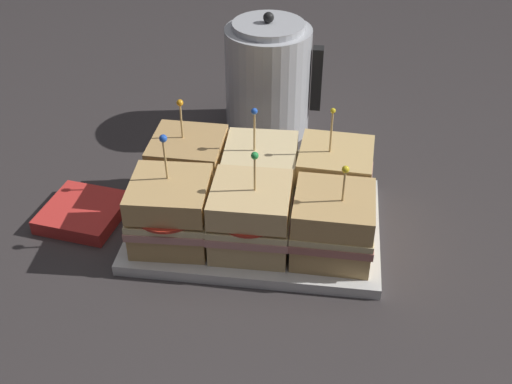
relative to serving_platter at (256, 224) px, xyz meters
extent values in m
plane|color=#383333|center=(0.00, 0.00, -0.01)|extent=(6.00, 6.00, 0.00)
cube|color=silver|center=(0.00, 0.00, 0.00)|extent=(0.39, 0.27, 0.01)
cube|color=silver|center=(0.00, 0.00, 0.01)|extent=(0.39, 0.27, 0.01)
cube|color=tan|center=(-0.12, -0.06, 0.03)|extent=(0.12, 0.12, 0.04)
cube|color=tan|center=(-0.12, -0.06, 0.05)|extent=(0.13, 0.13, 0.01)
cube|color=beige|center=(-0.12, -0.06, 0.07)|extent=(0.12, 0.12, 0.01)
cylinder|color=red|center=(-0.12, -0.08, 0.07)|extent=(0.09, 0.09, 0.00)
cube|color=tan|center=(-0.12, -0.06, 0.09)|extent=(0.12, 0.12, 0.04)
cylinder|color=tan|center=(-0.12, -0.05, 0.14)|extent=(0.00, 0.01, 0.08)
sphere|color=blue|center=(-0.12, -0.05, 0.18)|extent=(0.01, 0.01, 0.01)
cube|color=#DBB77A|center=(0.00, -0.06, 0.03)|extent=(0.12, 0.12, 0.04)
cube|color=tan|center=(0.00, -0.06, 0.05)|extent=(0.12, 0.12, 0.01)
cube|color=beige|center=(0.00, -0.06, 0.07)|extent=(0.12, 0.12, 0.01)
cylinder|color=red|center=(0.00, -0.08, 0.07)|extent=(0.08, 0.08, 0.00)
cube|color=#E8C281|center=(0.00, -0.06, 0.09)|extent=(0.12, 0.12, 0.04)
cylinder|color=tan|center=(0.01, -0.06, 0.14)|extent=(0.00, 0.00, 0.07)
sphere|color=green|center=(0.01, -0.06, 0.17)|extent=(0.01, 0.01, 0.01)
cube|color=tan|center=(0.12, -0.06, 0.03)|extent=(0.12, 0.12, 0.04)
cube|color=#B26B60|center=(0.12, -0.06, 0.05)|extent=(0.12, 0.12, 0.01)
cube|color=beige|center=(0.12, -0.06, 0.07)|extent=(0.12, 0.12, 0.01)
cube|color=tan|center=(0.12, -0.06, 0.09)|extent=(0.12, 0.12, 0.04)
cylinder|color=tan|center=(0.13, -0.07, 0.13)|extent=(0.00, 0.01, 0.07)
sphere|color=yellow|center=(0.13, -0.07, 0.16)|extent=(0.01, 0.01, 0.01)
cube|color=tan|center=(-0.12, 0.06, 0.03)|extent=(0.12, 0.12, 0.04)
cube|color=#B26B60|center=(-0.12, 0.06, 0.05)|extent=(0.12, 0.12, 0.01)
cube|color=beige|center=(-0.12, 0.06, 0.07)|extent=(0.12, 0.12, 0.01)
cylinder|color=red|center=(-0.12, 0.04, 0.07)|extent=(0.08, 0.08, 0.00)
cube|color=tan|center=(-0.12, 0.06, 0.09)|extent=(0.12, 0.12, 0.04)
cylinder|color=tan|center=(-0.13, 0.07, 0.14)|extent=(0.00, 0.00, 0.07)
sphere|color=orange|center=(-0.13, 0.07, 0.18)|extent=(0.01, 0.01, 0.01)
cube|color=beige|center=(0.00, 0.06, 0.03)|extent=(0.12, 0.12, 0.04)
cube|color=#B26B60|center=(0.00, 0.06, 0.05)|extent=(0.12, 0.12, 0.01)
cube|color=beige|center=(0.00, 0.06, 0.07)|extent=(0.12, 0.12, 0.01)
cube|color=beige|center=(0.00, 0.06, 0.09)|extent=(0.12, 0.12, 0.04)
cylinder|color=tan|center=(-0.01, 0.05, 0.14)|extent=(0.00, 0.01, 0.08)
sphere|color=blue|center=(-0.01, 0.05, 0.18)|extent=(0.01, 0.01, 0.01)
cube|color=tan|center=(0.12, 0.06, 0.03)|extent=(0.12, 0.12, 0.04)
cube|color=tan|center=(0.12, 0.06, 0.05)|extent=(0.13, 0.13, 0.01)
cube|color=beige|center=(0.12, 0.06, 0.07)|extent=(0.12, 0.12, 0.01)
cylinder|color=red|center=(0.12, 0.04, 0.07)|extent=(0.07, 0.07, 0.00)
cube|color=#E0B771|center=(0.12, 0.06, 0.09)|extent=(0.12, 0.12, 0.04)
cylinder|color=tan|center=(0.11, 0.06, 0.14)|extent=(0.00, 0.00, 0.08)
sphere|color=yellow|center=(0.11, 0.06, 0.19)|extent=(0.01, 0.01, 0.01)
cylinder|color=#B7BABF|center=(-0.02, 0.32, 0.10)|extent=(0.16, 0.16, 0.21)
cylinder|color=#B7BABF|center=(-0.02, 0.32, 0.21)|extent=(0.13, 0.13, 0.01)
sphere|color=black|center=(-0.02, 0.32, 0.22)|extent=(0.02, 0.02, 0.02)
cube|color=black|center=(0.08, 0.32, 0.11)|extent=(0.02, 0.02, 0.13)
cube|color=red|center=(-0.29, -0.01, 0.00)|extent=(0.14, 0.14, 0.02)
camera|label=1|loc=(0.10, -0.80, 0.65)|focal=45.00mm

